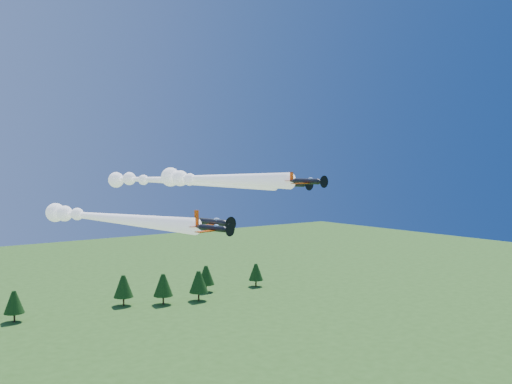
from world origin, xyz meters
TOP-DOWN VIEW (x-y plane):
  - plane_lead at (0.74, 15.10)m, footprint 8.89×40.68m
  - plane_left at (-14.92, 25.73)m, footprint 14.59×48.31m
  - plane_right at (4.17, 35.04)m, footprint 12.73×60.97m
  - plane_slot at (-2.88, 8.45)m, footprint 8.45×9.22m
  - treeline at (2.36, 112.25)m, footprint 167.60×17.52m

SIDE VIEW (x-z plane):
  - treeline at x=2.36m, z-range 0.90..12.30m
  - plane_slot at x=-2.88m, z-range 38.19..41.14m
  - plane_left at x=-14.92m, z-range 38.05..41.75m
  - plane_right at x=4.17m, z-range 44.16..47.86m
  - plane_lead at x=0.74m, z-range 44.83..48.53m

